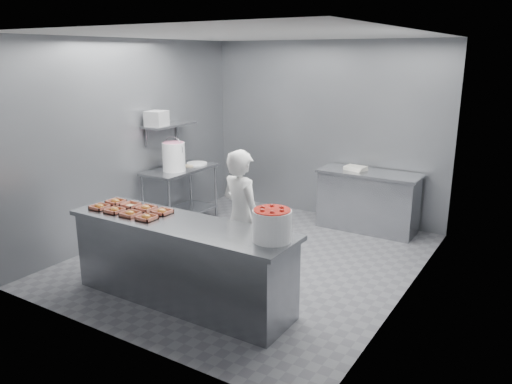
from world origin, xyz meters
TOP-DOWN VIEW (x-y plane):
  - floor at (0.00, 0.00)m, footprint 4.50×4.50m
  - ceiling at (0.00, 0.00)m, footprint 4.50×4.50m
  - wall_back at (0.00, 2.25)m, footprint 4.00×0.04m
  - wall_left at (-2.00, 0.00)m, footprint 0.04×4.50m
  - wall_right at (2.00, 0.00)m, footprint 0.04×4.50m
  - service_counter at (0.00, -1.35)m, footprint 2.60×0.70m
  - prep_table at (-1.65, 0.60)m, footprint 0.60×1.20m
  - back_counter at (0.90, 1.90)m, footprint 1.50×0.60m
  - wall_shelf at (-1.82, 0.60)m, footprint 0.35×0.90m
  - tray_0 at (-1.07, -1.47)m, footprint 0.19×0.18m
  - tray_1 at (-0.83, -1.47)m, footprint 0.19×0.18m
  - tray_2 at (-0.59, -1.47)m, footprint 0.19×0.18m
  - tray_3 at (-0.35, -1.47)m, footprint 0.19×0.18m
  - tray_4 at (-1.07, -1.23)m, footprint 0.19×0.18m
  - tray_5 at (-0.83, -1.23)m, footprint 0.19×0.18m
  - tray_6 at (-0.59, -1.23)m, footprint 0.19×0.18m
  - tray_7 at (-0.35, -1.23)m, footprint 0.19×0.18m
  - worker at (0.28, -0.61)m, footprint 0.66×0.52m
  - strawberry_tub at (1.08, -1.30)m, footprint 0.37×0.37m
  - glaze_bucket at (-1.61, 0.43)m, footprint 0.35×0.34m
  - bucket_lid at (-1.61, 0.97)m, footprint 0.33×0.33m
  - rag at (-1.62, 0.78)m, footprint 0.15×0.13m
  - appliance at (-1.82, 0.33)m, footprint 0.31×0.34m
  - paper_stack at (0.68, 1.90)m, footprint 0.34×0.29m

SIDE VIEW (x-z plane):
  - floor at x=0.00m, z-range 0.00..0.00m
  - back_counter at x=0.90m, z-range 0.00..0.90m
  - service_counter at x=0.00m, z-range 0.00..0.90m
  - prep_table at x=-1.65m, z-range 0.14..1.04m
  - worker at x=0.28m, z-range 0.00..1.58m
  - rag at x=-1.62m, z-range 0.90..0.92m
  - bucket_lid at x=-1.61m, z-range 0.90..0.92m
  - tray_5 at x=-0.83m, z-range 0.90..0.94m
  - tray_0 at x=-1.07m, z-range 0.89..0.95m
  - tray_1 at x=-0.83m, z-range 0.89..0.95m
  - tray_2 at x=-0.59m, z-range 0.89..0.95m
  - tray_3 at x=-0.35m, z-range 0.89..0.95m
  - tray_4 at x=-1.07m, z-range 0.89..0.95m
  - tray_6 at x=-0.59m, z-range 0.89..0.95m
  - tray_7 at x=-0.35m, z-range 0.89..0.95m
  - paper_stack at x=0.68m, z-range 0.90..0.96m
  - strawberry_tub at x=1.08m, z-range 0.91..1.21m
  - glaze_bucket at x=-1.61m, z-range 0.86..1.38m
  - wall_back at x=0.00m, z-range 0.00..2.80m
  - wall_left at x=-2.00m, z-range 0.00..2.80m
  - wall_right at x=2.00m, z-range 0.00..2.80m
  - wall_shelf at x=-1.82m, z-range 1.54..1.56m
  - appliance at x=-1.82m, z-range 1.56..1.79m
  - ceiling at x=0.00m, z-range 2.80..2.80m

